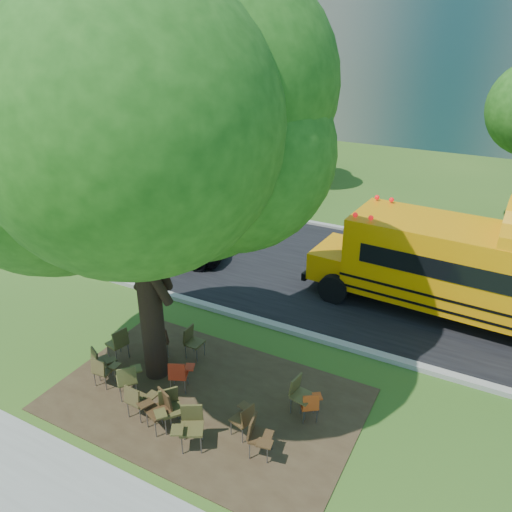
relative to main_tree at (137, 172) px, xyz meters
The scene contains 30 objects.
ground 5.23m from the main_tree, 24.32° to the left, with size 160.00×160.00×0.00m, color #254D18.
dirt_patch 5.42m from the main_tree, ahead, with size 7.00×4.50×0.03m, color #382819.
asphalt_road 8.94m from the main_tree, 85.32° to the left, with size 80.00×8.00×0.04m, color black.
kerb_near 6.10m from the main_tree, 79.68° to the left, with size 80.00×0.25×0.14m, color gray.
kerb_far 12.48m from the main_tree, 87.00° to the left, with size 80.00×0.25×0.14m, color gray.
building_left 55.17m from the main_tree, 132.89° to the left, with size 26.00×14.00×20.00m, color #63635E.
bg_tree_0 17.51m from the main_tree, 130.68° to the left, with size 5.20×5.20×7.18m.
bg_tree_1 24.69m from the main_tree, 141.80° to the left, with size 6.00×6.00×8.40m.
bg_tree_2 16.88m from the main_tree, 105.15° to the left, with size 4.80×4.80×6.62m.
main_tree is the anchor object (origin of this frame).
chair_0 4.84m from the main_tree, 129.78° to the right, with size 0.55×0.53×0.84m.
chair_1 4.85m from the main_tree, 146.53° to the right, with size 0.69×0.54×0.84m.
chair_2 4.72m from the main_tree, 91.09° to the right, with size 0.63×0.80×0.93m.
chair_3 4.97m from the main_tree, 49.09° to the right, with size 0.76×0.60×0.94m.
chair_4 4.88m from the main_tree, 66.02° to the right, with size 0.60×0.53×0.90m.
chair_5 5.27m from the main_tree, 36.08° to the right, with size 0.65×0.80×0.97m.
chair_6 5.57m from the main_tree, 14.89° to the right, with size 0.51×0.65×0.86m.
chair_7 5.86m from the main_tree, 18.05° to the right, with size 0.65×0.63×0.94m.
chair_8 4.76m from the main_tree, behind, with size 0.55×0.71×0.95m.
chair_9 4.69m from the main_tree, 119.95° to the left, with size 0.78×0.62×0.91m.
chair_10 4.75m from the main_tree, 67.33° to the left, with size 0.52×0.58×0.90m.
chair_11 4.74m from the main_tree, 16.17° to the right, with size 0.59×0.69×0.87m.
chair_12 5.92m from the main_tree, ahead, with size 0.54×0.66×0.92m.
chair_13 6.18m from the main_tree, ahead, with size 0.52×0.65×0.77m.
chair_14 4.98m from the main_tree, 43.06° to the right, with size 0.63×0.80×0.93m.
black_car 8.00m from the main_tree, 124.88° to the left, with size 1.69×4.21×1.44m, color black.
bg_car_silver 15.03m from the main_tree, 141.79° to the left, with size 1.60×4.58×1.51m, color gray.
bg_car_red 12.77m from the main_tree, 124.09° to the left, with size 2.18×4.73×1.32m, color #59120F.
pedestrian_a 20.09m from the main_tree, 135.54° to the left, with size 0.57×0.37×1.56m, color navy.
pedestrian_b 20.80m from the main_tree, 142.94° to the left, with size 0.94×0.73×1.94m, color #80664C.
Camera 1 is at (6.33, -8.00, 7.95)m, focal length 35.00 mm.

